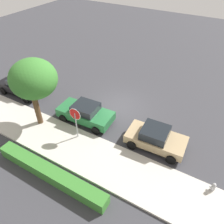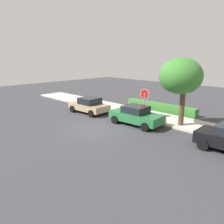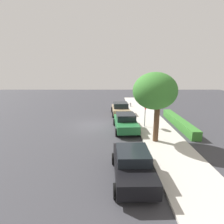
{
  "view_description": "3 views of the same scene",
  "coord_description": "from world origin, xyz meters",
  "px_view_note": "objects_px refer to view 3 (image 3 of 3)",
  "views": [
    {
      "loc": [
        -6.61,
        12.7,
        10.96
      ],
      "look_at": [
        -0.43,
        2.04,
        0.99
      ],
      "focal_mm": 35.0,
      "sensor_mm": 36.0,
      "label": 1
    },
    {
      "loc": [
        11.52,
        -10.03,
        5.15
      ],
      "look_at": [
        -0.45,
        2.03,
        0.83
      ],
      "focal_mm": 35.0,
      "sensor_mm": 36.0,
      "label": 2
    },
    {
      "loc": [
        16.11,
        1.64,
        5.29
      ],
      "look_at": [
        0.61,
        1.64,
        1.47
      ],
      "focal_mm": 28.0,
      "sensor_mm": 36.0,
      "label": 3
    }
  ],
  "objects_px": {
    "parked_car_tan": "(120,109)",
    "parked_car_black": "(133,164)",
    "parked_car_green": "(126,122)",
    "street_tree_near_corner": "(155,91)",
    "fire_hydrant": "(130,105)",
    "stop_sign": "(145,109)"
  },
  "relations": [
    {
      "from": "parked_car_green",
      "to": "parked_car_black",
      "type": "relative_size",
      "value": 1.05
    },
    {
      "from": "fire_hydrant",
      "to": "parked_car_black",
      "type": "bearing_deg",
      "value": -5.55
    },
    {
      "from": "stop_sign",
      "to": "parked_car_green",
      "type": "bearing_deg",
      "value": -72.0
    },
    {
      "from": "stop_sign",
      "to": "parked_car_tan",
      "type": "height_order",
      "value": "stop_sign"
    },
    {
      "from": "parked_car_tan",
      "to": "stop_sign",
      "type": "bearing_deg",
      "value": 22.31
    },
    {
      "from": "parked_car_green",
      "to": "parked_car_tan",
      "type": "relative_size",
      "value": 1.08
    },
    {
      "from": "stop_sign",
      "to": "fire_hydrant",
      "type": "relative_size",
      "value": 3.59
    },
    {
      "from": "parked_car_black",
      "to": "street_tree_near_corner",
      "type": "distance_m",
      "value": 5.77
    },
    {
      "from": "stop_sign",
      "to": "parked_car_black",
      "type": "height_order",
      "value": "stop_sign"
    },
    {
      "from": "parked_car_black",
      "to": "stop_sign",
      "type": "bearing_deg",
      "value": 165.38
    },
    {
      "from": "stop_sign",
      "to": "parked_car_green",
      "type": "xyz_separation_m",
      "value": [
        0.58,
        -1.8,
        -1.04
      ]
    },
    {
      "from": "parked_car_tan",
      "to": "parked_car_black",
      "type": "relative_size",
      "value": 0.98
    },
    {
      "from": "parked_car_tan",
      "to": "street_tree_near_corner",
      "type": "bearing_deg",
      "value": 14.05
    },
    {
      "from": "parked_car_black",
      "to": "fire_hydrant",
      "type": "distance_m",
      "value": 16.53
    },
    {
      "from": "parked_car_green",
      "to": "street_tree_near_corner",
      "type": "height_order",
      "value": "street_tree_near_corner"
    },
    {
      "from": "parked_car_tan",
      "to": "parked_car_black",
      "type": "distance_m",
      "value": 12.48
    },
    {
      "from": "parked_car_green",
      "to": "parked_car_black",
      "type": "bearing_deg",
      "value": -1.57
    },
    {
      "from": "parked_car_tan",
      "to": "fire_hydrant",
      "type": "height_order",
      "value": "parked_car_tan"
    },
    {
      "from": "parked_car_green",
      "to": "street_tree_near_corner",
      "type": "distance_m",
      "value": 4.33
    },
    {
      "from": "street_tree_near_corner",
      "to": "fire_hydrant",
      "type": "distance_m",
      "value": 12.42
    },
    {
      "from": "parked_car_green",
      "to": "fire_hydrant",
      "type": "bearing_deg",
      "value": 171.5
    },
    {
      "from": "street_tree_near_corner",
      "to": "fire_hydrant",
      "type": "height_order",
      "value": "street_tree_near_corner"
    }
  ]
}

